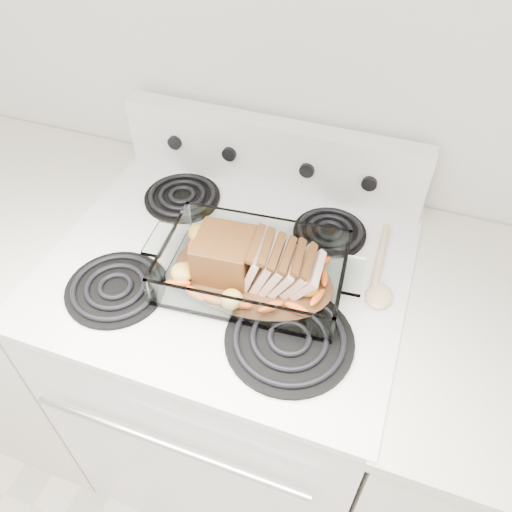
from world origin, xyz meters
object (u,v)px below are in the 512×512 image
(electric_range, at_px, (235,369))
(baking_dish, at_px, (253,272))
(counter_left, at_px, (42,310))
(pork_roast, at_px, (246,259))
(counter_right, at_px, (475,448))

(electric_range, relative_size, baking_dish, 2.97)
(baking_dish, bearing_deg, counter_left, 171.90)
(counter_left, xyz_separation_m, baking_dish, (0.74, -0.04, 0.50))
(counter_left, xyz_separation_m, pork_roast, (0.72, -0.04, 0.53))
(counter_left, bearing_deg, pork_roast, -3.08)
(electric_range, relative_size, pork_roast, 4.28)
(pork_roast, bearing_deg, counter_left, 158.32)
(baking_dish, bearing_deg, electric_range, 145.63)
(baking_dish, height_order, pork_roast, pork_roast)
(electric_range, bearing_deg, counter_right, -0.10)
(electric_range, xyz_separation_m, counter_right, (0.66, -0.00, -0.02))
(counter_right, relative_size, baking_dish, 2.48)
(baking_dish, relative_size, pork_roast, 1.44)
(electric_range, xyz_separation_m, counter_left, (-0.67, -0.00, -0.02))
(counter_left, height_order, baking_dish, baking_dish)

